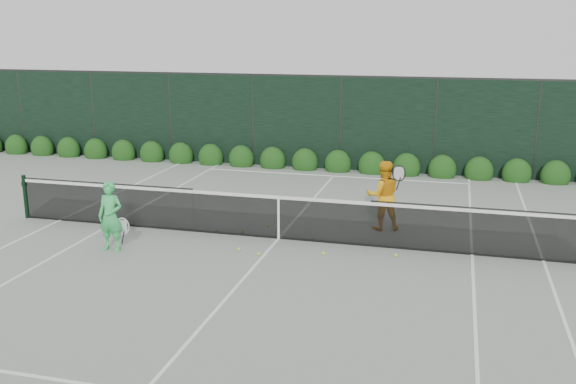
# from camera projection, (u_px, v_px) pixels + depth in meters

# --- Properties ---
(ground) EXTENTS (80.00, 80.00, 0.00)m
(ground) POSITION_uv_depth(u_px,v_px,m) (279.00, 239.00, 14.14)
(ground) COLOR gray
(ground) RESTS_ON ground
(tennis_net) EXTENTS (12.90, 0.10, 1.07)m
(tennis_net) POSITION_uv_depth(u_px,v_px,m) (278.00, 216.00, 14.01)
(tennis_net) COLOR black
(tennis_net) RESTS_ON ground
(player_woman) EXTENTS (0.62, 0.35, 1.47)m
(player_woman) POSITION_uv_depth(u_px,v_px,m) (111.00, 216.00, 13.26)
(player_woman) COLOR #3BCA62
(player_woman) RESTS_ON ground
(player_man) EXTENTS (0.97, 0.81, 1.61)m
(player_man) POSITION_uv_depth(u_px,v_px,m) (383.00, 195.00, 14.62)
(player_man) COLOR #F8AB14
(player_man) RESTS_ON ground
(court_lines) EXTENTS (11.03, 23.83, 0.01)m
(court_lines) POSITION_uv_depth(u_px,v_px,m) (279.00, 238.00, 14.13)
(court_lines) COLOR white
(court_lines) RESTS_ON ground
(windscreen_fence) EXTENTS (32.00, 21.07, 3.06)m
(windscreen_fence) POSITION_uv_depth(u_px,v_px,m) (237.00, 204.00, 11.22)
(windscreen_fence) COLOR black
(windscreen_fence) RESTS_ON ground
(hedge_row) EXTENTS (31.66, 0.65, 0.94)m
(hedge_row) POSITION_uv_depth(u_px,v_px,m) (338.00, 164.00, 20.78)
(hedge_row) COLOR #14340E
(hedge_row) RESTS_ON ground
(tennis_balls) EXTENTS (4.16, 1.98, 0.07)m
(tennis_balls) POSITION_uv_depth(u_px,v_px,m) (276.00, 242.00, 13.80)
(tennis_balls) COLOR yellow
(tennis_balls) RESTS_ON ground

